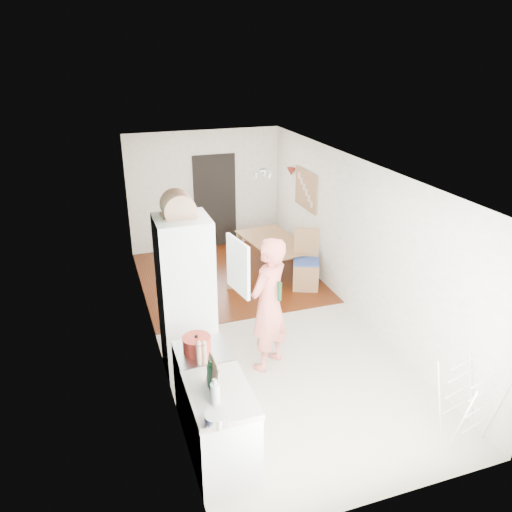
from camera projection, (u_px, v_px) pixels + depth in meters
room_shell at (260, 251)px, 7.37m from camera, size 3.20×7.00×2.50m
floor at (260, 324)px, 7.86m from camera, size 3.20×7.00×0.01m
wood_floor_overlay at (228, 276)px, 9.47m from camera, size 3.20×3.30×0.01m
sage_wall_panel at (174, 287)px, 4.92m from camera, size 0.02×3.00×1.30m
tile_splashback at (190, 377)px, 4.72m from camera, size 0.02×1.90×0.50m
doorway_recess at (215, 202)px, 10.56m from camera, size 0.90×0.04×2.00m
base_cabinet at (221, 430)px, 5.08m from camera, size 0.60×0.90×0.86m
worktop at (220, 394)px, 4.90m from camera, size 0.62×0.92×0.06m
range_cooker at (204, 386)px, 5.73m from camera, size 0.60×0.60×0.88m
cooker_top at (203, 352)px, 5.55m from camera, size 0.60×0.60×0.04m
fridge_housing at (186, 297)px, 6.38m from camera, size 0.66×0.66×2.15m
fridge_door at (238, 266)px, 6.12m from camera, size 0.14×0.56×0.70m
fridge_interior at (208, 260)px, 6.29m from camera, size 0.02×0.52×0.66m
pinboard at (306, 190)px, 9.38m from camera, size 0.03×0.90×0.70m
pinboard_frame at (305, 190)px, 9.37m from camera, size 0.00×0.94×0.74m
wall_sconce at (291, 172)px, 9.86m from camera, size 0.18×0.18×0.16m
person at (269, 293)px, 6.44m from camera, size 0.96×0.90×2.19m
dining_table at (276, 256)px, 9.74m from camera, size 0.98×1.52×0.50m
dining_chair at (306, 261)px, 8.84m from camera, size 0.59×0.59×1.06m
stool at (237, 274)px, 9.03m from camera, size 0.45×0.45×0.46m
grey_drape at (238, 259)px, 8.89m from camera, size 0.48×0.48×0.17m
drying_rack at (467, 403)px, 5.45m from camera, size 0.54×0.51×0.87m
bread_bin at (178, 207)px, 5.98m from camera, size 0.43×0.41×0.21m
red_casserole at (197, 344)px, 5.49m from camera, size 0.34×0.34×0.19m
steel_pan at (216, 419)px, 4.45m from camera, size 0.22×0.22×0.10m
held_bottle at (279, 291)px, 6.33m from camera, size 0.06×0.06×0.26m
bottle_a at (212, 378)px, 4.86m from camera, size 0.07×0.07×0.26m
bottle_b at (210, 376)px, 4.91m from camera, size 0.07×0.07×0.26m
bottle_c at (215, 394)px, 4.68m from camera, size 0.11×0.11×0.22m
pepper_mill_front at (204, 354)px, 5.30m from camera, size 0.06×0.06×0.21m
pepper_mill_back at (199, 354)px, 5.29m from camera, size 0.07×0.07×0.21m
chopping_boards at (213, 376)px, 4.81m from camera, size 0.12×0.27×0.37m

